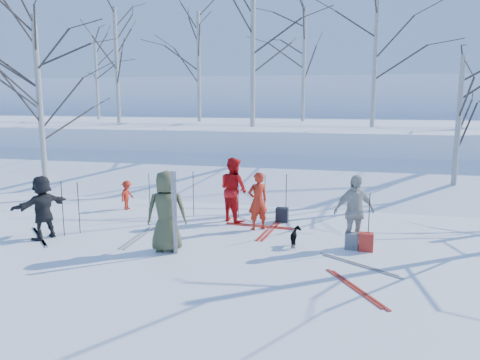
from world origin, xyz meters
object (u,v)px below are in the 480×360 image
(skier_red_seated, at_px, (127,195))
(backpack_red, at_px, (366,242))
(backpack_dark, at_px, (282,215))
(skier_olive_center, at_px, (166,211))
(skier_red_north, at_px, (258,201))
(skier_redor_behind, at_px, (233,189))
(dog, at_px, (296,237))
(skier_cream_east, at_px, (354,212))
(backpack_grey, at_px, (351,241))
(skier_grey_west, at_px, (43,207))

(skier_red_seated, xyz_separation_m, backpack_red, (7.18, -2.40, -0.24))
(backpack_dark, bearing_deg, skier_olive_center, -124.72)
(skier_red_north, xyz_separation_m, skier_red_seated, (-4.43, 1.26, -0.32))
(skier_red_north, xyz_separation_m, skier_redor_behind, (-0.84, 0.70, 0.14))
(dog, height_order, backpack_dark, dog)
(skier_olive_center, relative_size, skier_cream_east, 1.07)
(skier_cream_east, xyz_separation_m, backpack_dark, (-1.95, 1.90, -0.66))
(skier_olive_center, height_order, skier_redor_behind, skier_olive_center)
(skier_olive_center, distance_m, dog, 3.06)
(skier_olive_center, relative_size, skier_red_seated, 2.03)
(skier_redor_behind, xyz_separation_m, backpack_grey, (3.28, -1.80, -0.72))
(skier_cream_east, height_order, backpack_red, skier_cream_east)
(skier_red_seated, height_order, skier_cream_east, skier_cream_east)
(skier_grey_west, xyz_separation_m, backpack_red, (7.74, 0.91, -0.58))
(dog, bearing_deg, skier_red_north, -51.68)
(backpack_grey, bearing_deg, backpack_dark, 133.76)
(dog, bearing_deg, backpack_grey, 179.58)
(dog, height_order, backpack_red, dog)
(backpack_red, bearing_deg, skier_olive_center, -166.39)
(skier_redor_behind, bearing_deg, skier_cream_east, -170.42)
(skier_grey_west, height_order, backpack_red, skier_grey_west)
(skier_red_north, bearing_deg, skier_redor_behind, -76.34)
(backpack_grey, bearing_deg, skier_cream_east, 73.97)
(skier_red_seated, relative_size, backpack_red, 2.17)
(skier_redor_behind, height_order, skier_red_seated, skier_redor_behind)
(skier_red_seated, bearing_deg, skier_redor_behind, -93.01)
(skier_olive_center, height_order, skier_red_seated, skier_olive_center)
(skier_redor_behind, height_order, backpack_red, skier_redor_behind)
(dog, relative_size, backpack_dark, 1.35)
(backpack_dark, bearing_deg, skier_red_north, -119.39)
(skier_olive_center, relative_size, backpack_red, 4.41)
(skier_cream_east, bearing_deg, skier_red_seated, 133.00)
(backpack_grey, bearing_deg, skier_redor_behind, 151.25)
(skier_red_north, relative_size, backpack_dark, 3.85)
(skier_redor_behind, distance_m, skier_red_seated, 3.65)
(skier_olive_center, distance_m, backpack_red, 4.59)
(skier_grey_west, height_order, backpack_grey, skier_grey_west)
(skier_red_seated, xyz_separation_m, backpack_dark, (4.94, -0.35, -0.25))
(skier_olive_center, relative_size, dog, 3.42)
(skier_olive_center, xyz_separation_m, skier_redor_behind, (0.81, 2.91, -0.02))
(skier_redor_behind, bearing_deg, dog, 172.98)
(skier_cream_east, bearing_deg, skier_grey_west, 159.23)
(skier_olive_center, xyz_separation_m, skier_red_seated, (-2.78, 3.47, -0.47))
(skier_redor_behind, xyz_separation_m, skier_grey_west, (-4.13, -2.76, -0.11))
(skier_cream_east, bearing_deg, skier_olive_center, 167.60)
(skier_cream_east, height_order, backpack_grey, skier_cream_east)
(skier_red_north, xyz_separation_m, skier_cream_east, (2.47, -0.99, 0.09))
(backpack_red, height_order, backpack_grey, backpack_red)
(backpack_red, xyz_separation_m, backpack_grey, (-0.32, 0.05, -0.02))
(backpack_grey, bearing_deg, skier_red_seated, 161.07)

